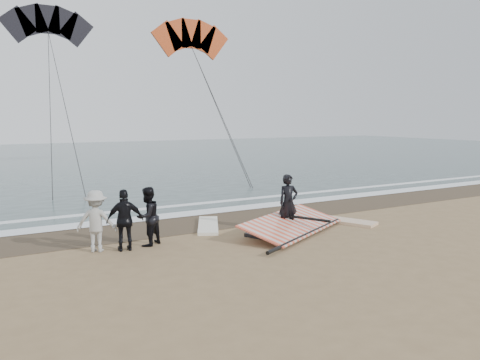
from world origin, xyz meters
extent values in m
plane|color=#8C704C|center=(0.00, 0.00, 0.00)|extent=(120.00, 120.00, 0.00)
cube|color=#233838|center=(0.00, 33.00, 0.01)|extent=(120.00, 54.00, 0.02)
cube|color=#4C3D2B|center=(0.00, 4.50, 0.01)|extent=(120.00, 2.80, 0.01)
cube|color=white|center=(0.00, 5.90, 0.03)|extent=(120.00, 0.90, 0.01)
cube|color=white|center=(0.00, 7.60, 0.03)|extent=(120.00, 0.45, 0.01)
imported|color=black|center=(0.65, 2.02, 0.91)|extent=(0.71, 0.52, 1.81)
cube|color=silver|center=(2.92, 2.15, 0.05)|extent=(1.72, 2.61, 0.10)
cube|color=white|center=(-1.41, 3.69, 0.05)|extent=(1.62, 2.45, 0.10)
imported|color=black|center=(-3.87, 2.47, 0.84)|extent=(1.03, 0.97, 1.68)
imported|color=black|center=(-4.57, 2.27, 0.85)|extent=(1.04, 0.54, 1.69)
imported|color=#A8A8A4|center=(-5.27, 2.57, 0.84)|extent=(1.25, 1.06, 1.68)
cube|color=black|center=(0.39, 2.30, 0.05)|extent=(2.82, 1.88, 0.11)
cube|color=#F84929|center=(0.59, 1.70, 0.30)|extent=(4.39, 3.28, 0.44)
cylinder|color=black|center=(0.59, 0.92, 0.11)|extent=(4.30, 2.26, 0.11)
cylinder|color=black|center=(0.89, 1.70, 0.45)|extent=(1.01, 1.87, 0.09)
cylinder|color=#262626|center=(4.99, 15.93, 4.36)|extent=(0.04, 0.04, 14.00)
cylinder|color=#262626|center=(4.95, 15.77, 4.36)|extent=(0.04, 0.04, 14.26)
cylinder|color=#262626|center=(-4.11, 19.27, 4.94)|extent=(0.04, 0.04, 18.74)
cylinder|color=#262626|center=(-3.41, 19.24, 4.94)|extent=(0.04, 0.04, 18.67)
camera|label=1|loc=(-7.92, -10.10, 3.61)|focal=35.00mm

